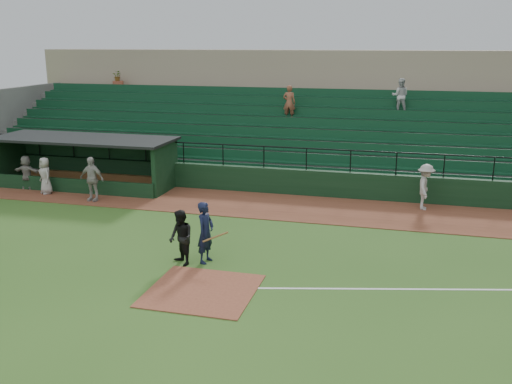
# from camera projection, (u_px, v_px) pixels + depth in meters

# --- Properties ---
(ground) EXTENTS (90.00, 90.00, 0.00)m
(ground) POSITION_uv_depth(u_px,v_px,m) (213.00, 277.00, 17.25)
(ground) COLOR #2F561B
(ground) RESTS_ON ground
(warning_track) EXTENTS (40.00, 4.00, 0.03)m
(warning_track) POSITION_uv_depth(u_px,v_px,m) (274.00, 206.00, 24.72)
(warning_track) COLOR brown
(warning_track) RESTS_ON ground
(home_plate_dirt) EXTENTS (3.00, 3.00, 0.03)m
(home_plate_dirt) POSITION_uv_depth(u_px,v_px,m) (202.00, 290.00, 16.31)
(home_plate_dirt) COLOR brown
(home_plate_dirt) RESTS_ON ground
(foul_line) EXTENTS (17.49, 4.44, 0.01)m
(foul_line) POSITION_uv_depth(u_px,v_px,m) (492.00, 290.00, 16.38)
(foul_line) COLOR white
(foul_line) RESTS_ON ground
(stadium_structure) EXTENTS (38.00, 13.08, 6.40)m
(stadium_structure) POSITION_uv_depth(u_px,v_px,m) (308.00, 126.00, 32.05)
(stadium_structure) COLOR black
(stadium_structure) RESTS_ON ground
(dugout) EXTENTS (8.90, 3.20, 2.42)m
(dugout) POSITION_uv_depth(u_px,v_px,m) (89.00, 158.00, 28.27)
(dugout) COLOR black
(dugout) RESTS_ON ground
(batter_at_plate) EXTENTS (1.09, 0.80, 2.00)m
(batter_at_plate) POSITION_uv_depth(u_px,v_px,m) (206.00, 232.00, 18.23)
(batter_at_plate) COLOR black
(batter_at_plate) RESTS_ON ground
(umpire) EXTENTS (1.10, 1.08, 1.78)m
(umpire) POSITION_uv_depth(u_px,v_px,m) (181.00, 238.00, 18.04)
(umpire) COLOR black
(umpire) RESTS_ON ground
(runner) EXTENTS (0.78, 1.29, 1.94)m
(runner) POSITION_uv_depth(u_px,v_px,m) (425.00, 187.00, 23.96)
(runner) COLOR #AAA59F
(runner) RESTS_ON warning_track
(dugout_player_a) EXTENTS (1.18, 0.55, 1.98)m
(dugout_player_a) POSITION_uv_depth(u_px,v_px,m) (92.00, 179.00, 25.27)
(dugout_player_a) COLOR #ACA7A1
(dugout_player_a) RESTS_ON warning_track
(dugout_player_b) EXTENTS (1.00, 0.93, 1.71)m
(dugout_player_b) POSITION_uv_depth(u_px,v_px,m) (45.00, 176.00, 26.50)
(dugout_player_b) COLOR #ADA7A2
(dugout_player_b) RESTS_ON warning_track
(dugout_player_c) EXTENTS (1.52, 0.50, 1.63)m
(dugout_player_c) POSITION_uv_depth(u_px,v_px,m) (27.00, 172.00, 27.34)
(dugout_player_c) COLOR gray
(dugout_player_c) RESTS_ON warning_track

